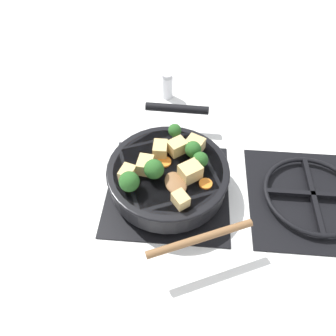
# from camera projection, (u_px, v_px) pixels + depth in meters

# --- Properties ---
(ground_plane) EXTENTS (2.40, 2.40, 0.00)m
(ground_plane) POSITION_uv_depth(u_px,v_px,m) (168.00, 189.00, 0.85)
(ground_plane) COLOR white
(front_burner_grate) EXTENTS (0.31, 0.31, 0.03)m
(front_burner_grate) POSITION_uv_depth(u_px,v_px,m) (168.00, 187.00, 0.84)
(front_burner_grate) COLOR black
(front_burner_grate) RESTS_ON ground_plane
(rear_burner_grate) EXTENTS (0.31, 0.31, 0.03)m
(rear_burner_grate) POSITION_uv_depth(u_px,v_px,m) (311.00, 196.00, 0.82)
(rear_burner_grate) COLOR black
(rear_burner_grate) RESTS_ON ground_plane
(skillet_pan) EXTENTS (0.40, 0.30, 0.06)m
(skillet_pan) POSITION_uv_depth(u_px,v_px,m) (168.00, 174.00, 0.80)
(skillet_pan) COLOR black
(skillet_pan) RESTS_ON front_burner_grate
(wooden_spoon) EXTENTS (0.23, 0.21, 0.02)m
(wooden_spoon) POSITION_uv_depth(u_px,v_px,m) (189.00, 212.00, 0.69)
(wooden_spoon) COLOR brown
(wooden_spoon) RESTS_ON skillet_pan
(tofu_cube_center_large) EXTENTS (0.06, 0.06, 0.04)m
(tofu_cube_center_large) POSITION_uv_depth(u_px,v_px,m) (190.00, 172.00, 0.75)
(tofu_cube_center_large) COLOR #DBB770
(tofu_cube_center_large) RESTS_ON skillet_pan
(tofu_cube_near_handle) EXTENTS (0.05, 0.05, 0.03)m
(tofu_cube_near_handle) POSITION_uv_depth(u_px,v_px,m) (177.00, 147.00, 0.80)
(tofu_cube_near_handle) COLOR #DBB770
(tofu_cube_near_handle) RESTS_ON skillet_pan
(tofu_cube_east_chunk) EXTENTS (0.04, 0.03, 0.03)m
(tofu_cube_east_chunk) POSITION_uv_depth(u_px,v_px,m) (160.00, 149.00, 0.80)
(tofu_cube_east_chunk) COLOR #DBB770
(tofu_cube_east_chunk) RESTS_ON skillet_pan
(tofu_cube_west_chunk) EXTENTS (0.05, 0.04, 0.03)m
(tofu_cube_west_chunk) POSITION_uv_depth(u_px,v_px,m) (127.00, 174.00, 0.75)
(tofu_cube_west_chunk) COLOR #DBB770
(tofu_cube_west_chunk) RESTS_ON skillet_pan
(tofu_cube_back_piece) EXTENTS (0.05, 0.04, 0.03)m
(tofu_cube_back_piece) POSITION_uv_depth(u_px,v_px,m) (145.00, 165.00, 0.76)
(tofu_cube_back_piece) COLOR #DBB770
(tofu_cube_back_piece) RESTS_ON skillet_pan
(tofu_cube_front_piece) EXTENTS (0.05, 0.05, 0.03)m
(tofu_cube_front_piece) POSITION_uv_depth(u_px,v_px,m) (195.00, 144.00, 0.81)
(tofu_cube_front_piece) COLOR #DBB770
(tofu_cube_front_piece) RESTS_ON skillet_pan
(tofu_cube_mid_small) EXTENTS (0.05, 0.04, 0.03)m
(tofu_cube_mid_small) POSITION_uv_depth(u_px,v_px,m) (181.00, 200.00, 0.70)
(tofu_cube_mid_small) COLOR #DBB770
(tofu_cube_mid_small) RESTS_ON skillet_pan
(broccoli_floret_near_spoon) EXTENTS (0.04, 0.04, 0.05)m
(broccoli_floret_near_spoon) POSITION_uv_depth(u_px,v_px,m) (200.00, 160.00, 0.76)
(broccoli_floret_near_spoon) COLOR #709956
(broccoli_floret_near_spoon) RESTS_ON skillet_pan
(broccoli_floret_center_top) EXTENTS (0.05, 0.05, 0.05)m
(broccoli_floret_center_top) POSITION_uv_depth(u_px,v_px,m) (129.00, 182.00, 0.72)
(broccoli_floret_center_top) COLOR #709956
(broccoli_floret_center_top) RESTS_ON skillet_pan
(broccoli_floret_east_rim) EXTENTS (0.03, 0.03, 0.04)m
(broccoli_floret_east_rim) POSITION_uv_depth(u_px,v_px,m) (175.00, 131.00, 0.83)
(broccoli_floret_east_rim) COLOR #709956
(broccoli_floret_east_rim) RESTS_ON skillet_pan
(broccoli_floret_west_rim) EXTENTS (0.05, 0.05, 0.05)m
(broccoli_floret_west_rim) POSITION_uv_depth(u_px,v_px,m) (154.00, 169.00, 0.74)
(broccoli_floret_west_rim) COLOR #709956
(broccoli_floret_west_rim) RESTS_ON skillet_pan
(broccoli_floret_north_edge) EXTENTS (0.04, 0.04, 0.05)m
(broccoli_floret_north_edge) POSITION_uv_depth(u_px,v_px,m) (193.00, 149.00, 0.78)
(broccoli_floret_north_edge) COLOR #709956
(broccoli_floret_north_edge) RESTS_ON skillet_pan
(carrot_slice_orange_thin) EXTENTS (0.03, 0.03, 0.01)m
(carrot_slice_orange_thin) POSITION_uv_depth(u_px,v_px,m) (164.00, 162.00, 0.79)
(carrot_slice_orange_thin) COLOR orange
(carrot_slice_orange_thin) RESTS_ON skillet_pan
(carrot_slice_near_center) EXTENTS (0.03, 0.03, 0.01)m
(carrot_slice_near_center) POSITION_uv_depth(u_px,v_px,m) (206.00, 184.00, 0.75)
(carrot_slice_near_center) COLOR orange
(carrot_slice_near_center) RESTS_ON skillet_pan
(salt_shaker) EXTENTS (0.04, 0.04, 0.09)m
(salt_shaker) POSITION_uv_depth(u_px,v_px,m) (167.00, 86.00, 1.06)
(salt_shaker) COLOR white
(salt_shaker) RESTS_ON ground_plane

